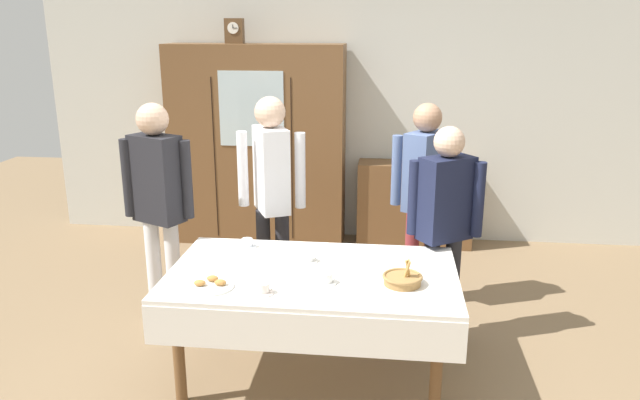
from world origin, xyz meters
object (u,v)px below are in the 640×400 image
dining_table (312,287)px  wall_cabinet (257,146)px  person_behind_table_right (445,215)px  bread_basket (403,279)px  person_by_cabinet (158,194)px  person_beside_shelf (424,186)px  pastry_plate (211,285)px  tea_cup_near_right (326,279)px  tea_cup_front_edge (308,258)px  book_stack (416,160)px  tea_cup_mid_left (263,289)px  mantel_clock (234,31)px  tea_cup_far_right (247,244)px  bookshelf_low (414,204)px  spoon_mid_left (355,268)px  person_behind_table_left (272,185)px  spoon_center (398,262)px

dining_table → wall_cabinet: wall_cabinet is taller
person_behind_table_right → bread_basket: bearing=-112.1°
person_by_cabinet → person_behind_table_right: person_by_cabinet is taller
person_beside_shelf → pastry_plate: bearing=-131.6°
wall_cabinet → tea_cup_near_right: bearing=-69.8°
tea_cup_front_edge → person_beside_shelf: 1.30m
book_stack → tea_cup_near_right: book_stack is taller
dining_table → tea_cup_mid_left: size_ratio=13.85×
dining_table → person_behind_table_right: person_behind_table_right is taller
tea_cup_front_edge → bread_basket: bearing=-25.6°
person_beside_shelf → person_behind_table_right: 0.59m
bread_basket → person_behind_table_right: person_behind_table_right is taller
mantel_clock → bread_basket: 3.45m
tea_cup_front_edge → tea_cup_far_right: size_ratio=1.00×
tea_cup_front_edge → person_beside_shelf: person_beside_shelf is taller
tea_cup_mid_left → bookshelf_low: bearing=71.8°
mantel_clock → pastry_plate: 3.23m
spoon_mid_left → tea_cup_mid_left: bearing=-139.9°
bread_basket → pastry_plate: bread_basket is taller
tea_cup_far_right → person_behind_table_left: person_behind_table_left is taller
person_beside_shelf → person_behind_table_left: person_behind_table_left is taller
dining_table → spoon_center: bearing=23.9°
person_behind_table_left → person_behind_table_right: size_ratio=1.09×
mantel_clock → book_stack: 2.23m
spoon_center → tea_cup_mid_left: bearing=-144.5°
pastry_plate → spoon_mid_left: pastry_plate is taller
tea_cup_front_edge → spoon_center: tea_cup_front_edge is taller
tea_cup_near_right → pastry_plate: bearing=-169.0°
dining_table → person_behind_table_left: person_behind_table_left is taller
book_stack → person_behind_table_right: bearing=-86.6°
tea_cup_mid_left → tea_cup_front_edge: 0.54m
wall_cabinet → bookshelf_low: 1.73m
dining_table → tea_cup_near_right: 0.21m
wall_cabinet → tea_cup_far_right: (0.40, -2.19, -0.25)m
tea_cup_mid_left → spoon_mid_left: size_ratio=1.09×
tea_cup_front_edge → person_behind_table_right: bearing=26.0°
bread_basket → spoon_center: bread_basket is taller
pastry_plate → bread_basket: bearing=8.4°
person_beside_shelf → book_stack: bearing=90.1°
wall_cabinet → person_behind_table_right: bearing=-48.2°
tea_cup_mid_left → person_by_cabinet: size_ratio=0.08×
bookshelf_low → person_behind_table_right: size_ratio=0.75×
bread_basket → wall_cabinet: bearing=118.4°
tea_cup_mid_left → spoon_center: size_ratio=1.09×
person_beside_shelf → tea_cup_far_right: bearing=-147.2°
person_behind_table_right → tea_cup_front_edge: bearing=-154.0°
bookshelf_low → spoon_center: (-0.20, -2.40, 0.31)m
bookshelf_low → pastry_plate: size_ratio=4.19×
tea_cup_mid_left → bread_basket: bearing=15.4°
person_by_cabinet → dining_table: bearing=-26.7°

